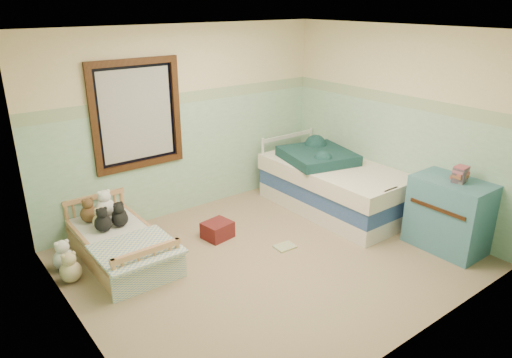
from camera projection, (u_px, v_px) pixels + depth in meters
floor at (270, 259)px, 5.41m from camera, size 4.20×3.60×0.02m
ceiling at (273, 30)px, 4.50m from camera, size 4.20×3.60×0.02m
wall_back at (186, 122)px, 6.29m from camera, size 4.20×0.04×2.50m
wall_front at (420, 213)px, 3.62m from camera, size 4.20×0.04×2.50m
wall_left at (68, 205)px, 3.76m from camera, size 0.04×3.60×2.50m
wall_right at (396, 124)px, 6.15m from camera, size 0.04×3.60×2.50m
wainscot_mint at (189, 158)px, 6.46m from camera, size 4.20×0.01×1.50m
border_strip at (186, 98)px, 6.16m from camera, size 4.20×0.01×0.15m
window_frame at (137, 115)px, 5.79m from camera, size 1.16×0.06×1.36m
window_blinds at (137, 115)px, 5.80m from camera, size 0.92×0.01×1.12m
toddler_bed_frame at (121, 251)px, 5.38m from camera, size 0.76×1.51×0.19m
toddler_mattress at (119, 239)px, 5.32m from camera, size 0.69×1.45×0.12m
patchwork_quilt at (136, 249)px, 4.95m from camera, size 0.82×0.76×0.03m
plush_bed_brown at (89, 214)px, 5.55m from camera, size 0.20×0.20×0.20m
plush_bed_white at (105, 208)px, 5.66m from camera, size 0.24×0.24×0.24m
plush_bed_tan at (100, 221)px, 5.42m from camera, size 0.17×0.17×0.17m
plush_bed_dark at (119, 215)px, 5.55m from camera, size 0.17×0.17×0.17m
plush_floor_cream at (64, 259)px, 5.16m from camera, size 0.23×0.23×0.23m
plush_floor_tan at (71, 272)px, 4.94m from camera, size 0.23×0.23×0.23m
twin_bed_frame at (333, 202)px, 6.62m from camera, size 1.02×2.04×0.22m
twin_boxspring at (334, 188)px, 6.55m from camera, size 1.02×2.04×0.22m
twin_mattress at (335, 173)px, 6.47m from camera, size 1.06×2.09×0.22m
teal_blanket at (318, 156)px, 6.60m from camera, size 1.06×1.10×0.14m
dresser at (449, 215)px, 5.50m from camera, size 0.54×0.86×0.86m
book_stack at (460, 175)px, 5.28m from camera, size 0.19×0.16×0.17m
red_pillow at (217, 230)px, 5.85m from camera, size 0.37×0.34×0.21m
floor_book at (285, 247)px, 5.64m from camera, size 0.25×0.20×0.02m
extra_plush_0 at (120, 219)px, 5.45m from camera, size 0.19×0.19×0.19m
extra_plush_1 at (103, 223)px, 5.33m from camera, size 0.20×0.20×0.20m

